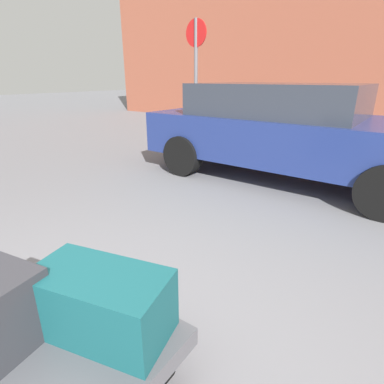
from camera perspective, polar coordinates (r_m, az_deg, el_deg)
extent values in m
plane|color=slate|center=(2.03, -22.66, -29.29)|extent=(60.00, 60.00, 0.00)
cube|color=#4C4C51|center=(1.82, -23.99, -23.26)|extent=(1.17, 0.81, 0.10)
cylinder|color=black|center=(1.83, -7.11, -28.73)|extent=(0.24, 0.06, 0.24)
cylinder|color=black|center=(2.30, -22.93, -18.27)|extent=(0.24, 0.06, 0.24)
cube|color=#144C51|center=(1.61, -16.60, -19.00)|extent=(0.72, 0.48, 0.32)
cube|color=navy|center=(4.99, 17.70, 9.59)|extent=(4.36, 1.94, 0.64)
cube|color=#2D333D|center=(5.01, 15.61, 16.21)|extent=(2.46, 1.66, 0.46)
cylinder|color=black|center=(6.38, 7.87, 9.62)|extent=(0.65, 0.24, 0.64)
cylinder|color=black|center=(4.99, -1.74, 6.77)|extent=(0.65, 0.24, 0.64)
cylinder|color=slate|center=(6.50, 0.71, 18.45)|extent=(0.07, 0.07, 2.54)
cylinder|color=red|center=(6.54, 0.76, 27.44)|extent=(0.50, 0.08, 0.50)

